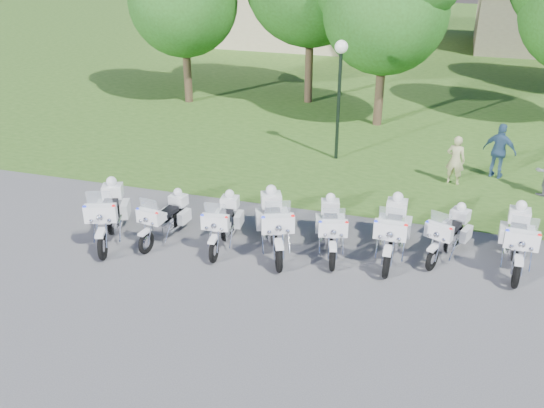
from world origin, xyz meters
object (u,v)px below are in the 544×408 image
(motorcycle_4, at_px, (331,228))
(motorcycle_5, at_px, (393,230))
(motorcycle_3, at_px, (274,223))
(lamp_post, at_px, (340,71))
(motorcycle_1, at_px, (165,218))
(motorcycle_6, at_px, (449,233))
(bystander_a, at_px, (455,160))
(motorcycle_7, at_px, (518,239))
(motorcycle_2, at_px, (223,222))
(bystander_c, at_px, (499,151))
(motorcycle_0, at_px, (109,213))

(motorcycle_4, xyz_separation_m, motorcycle_5, (1.54, 0.19, 0.07))
(motorcycle_3, xyz_separation_m, lamp_post, (0.30, 6.80, 2.40))
(motorcycle_1, distance_m, lamp_post, 8.18)
(motorcycle_3, height_order, lamp_post, lamp_post)
(motorcycle_6, xyz_separation_m, bystander_a, (0.04, 4.72, 0.19))
(lamp_post, relative_size, bystander_a, 2.57)
(motorcycle_3, distance_m, motorcycle_5, 3.00)
(motorcycle_4, xyz_separation_m, lamp_post, (-1.12, 6.46, 2.49))
(motorcycle_4, xyz_separation_m, motorcycle_7, (4.54, 0.61, 0.06))
(motorcycle_6, bearing_deg, motorcycle_3, 33.02)
(motorcycle_2, distance_m, bystander_c, 9.76)
(motorcycle_1, bearing_deg, motorcycle_6, -162.26)
(motorcycle_2, distance_m, lamp_post, 7.54)
(motorcycle_2, bearing_deg, bystander_a, -140.20)
(motorcycle_4, bearing_deg, motorcycle_1, -6.07)
(motorcycle_2, height_order, bystander_a, bystander_a)
(motorcycle_2, xyz_separation_m, motorcycle_7, (7.31, 1.08, 0.08))
(bystander_a, distance_m, bystander_c, 1.65)
(bystander_a, bearing_deg, motorcycle_2, 57.02)
(motorcycle_7, bearing_deg, motorcycle_5, 10.66)
(motorcycle_0, bearing_deg, motorcycle_7, 168.79)
(motorcycle_0, xyz_separation_m, motorcycle_5, (7.33, 1.24, -0.01))
(motorcycle_0, height_order, lamp_post, lamp_post)
(motorcycle_4, height_order, motorcycle_6, motorcycle_4)
(motorcycle_2, bearing_deg, motorcycle_0, 5.24)
(motorcycle_0, relative_size, motorcycle_5, 0.97)
(motorcycle_2, xyz_separation_m, bystander_a, (5.70, 5.80, 0.17))
(motorcycle_2, bearing_deg, bystander_c, -141.93)
(motorcycle_5, xyz_separation_m, motorcycle_7, (3.00, 0.42, -0.01))
(motorcycle_1, bearing_deg, motorcycle_7, -164.04)
(motorcycle_7, bearing_deg, motorcycle_0, 11.81)
(motorcycle_5, height_order, motorcycle_7, motorcycle_5)
(motorcycle_0, height_order, motorcycle_4, motorcycle_0)
(motorcycle_1, xyz_separation_m, motorcycle_6, (7.27, 1.23, 0.02))
(motorcycle_1, relative_size, lamp_post, 0.52)
(motorcycle_7, bearing_deg, bystander_c, -84.73)
(motorcycle_1, relative_size, bystander_a, 1.33)
(motorcycle_1, relative_size, motorcycle_6, 1.02)
(motorcycle_3, distance_m, motorcycle_7, 6.03)
(motorcycle_1, bearing_deg, motorcycle_0, 25.15)
(bystander_a, bearing_deg, motorcycle_1, 50.70)
(lamp_post, bearing_deg, bystander_c, -1.85)
(motorcycle_2, relative_size, motorcycle_7, 0.89)
(motorcycle_1, distance_m, bystander_a, 9.42)
(motorcycle_5, bearing_deg, motorcycle_2, 8.40)
(motorcycle_6, bearing_deg, motorcycle_7, -159.73)
(motorcycle_3, bearing_deg, bystander_c, -152.86)
(motorcycle_2, relative_size, bystander_c, 1.23)
(motorcycle_0, xyz_separation_m, motorcycle_1, (1.42, 0.44, -0.13))
(motorcycle_1, height_order, bystander_a, bystander_a)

